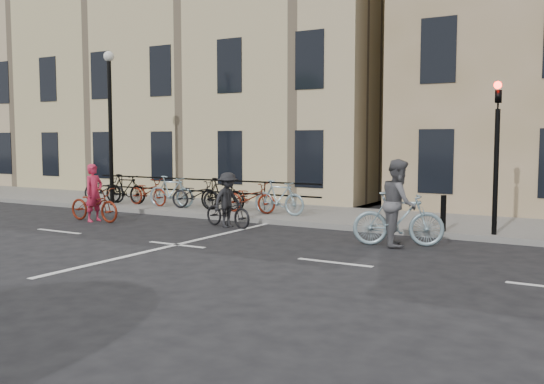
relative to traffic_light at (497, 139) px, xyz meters
The scene contains 10 objects.
ground 7.96m from the traffic_light, 145.01° to the right, with size 120.00×120.00×0.00m, color black.
sidewalk 10.60m from the traffic_light, behind, with size 46.00×4.00×0.15m, color slate.
building_west 17.70m from the traffic_light, 150.33° to the left, with size 20.00×10.00×10.00m, color tan.
traffic_light is the anchor object (origin of this frame).
lamp_post 12.74m from the traffic_light, behind, with size 0.36×0.36×5.28m.
bollard_east 2.21m from the traffic_light, behind, with size 0.14×0.14×0.90m, color black.
parked_bikes 10.25m from the traffic_light, behind, with size 9.35×1.23×1.05m.
cyclist_pink 11.32m from the traffic_light, 167.37° to the right, with size 1.93×0.70×1.71m.
cyclist_grey 3.04m from the traffic_light, 133.18° to the right, with size 2.13×1.29×1.99m.
cyclist_dark 7.18m from the traffic_light, 168.28° to the right, with size 1.80×1.08×1.53m.
Camera 1 is at (8.93, -10.79, 2.44)m, focal length 40.00 mm.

